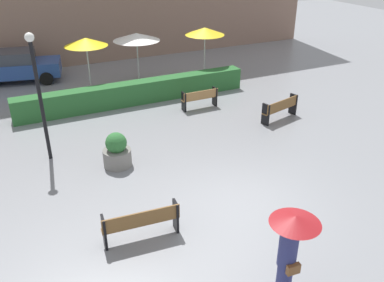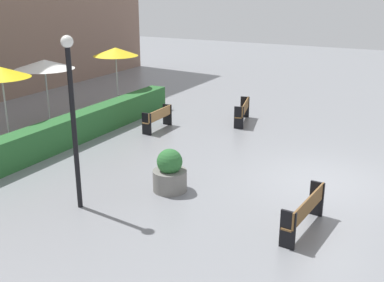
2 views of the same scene
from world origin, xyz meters
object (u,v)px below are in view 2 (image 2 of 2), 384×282
(patio_umbrella_white, at_px, (44,64))
(bench_far_right, at_px, (243,110))
(bench_back_row, at_px, (158,117))
(patio_umbrella_yellow, at_px, (1,72))
(bench_near_left, at_px, (305,210))
(planter_pot, at_px, (170,173))
(lamp_post, at_px, (72,107))
(patio_umbrella_yellow_far, at_px, (116,52))

(patio_umbrella_white, bearing_deg, bench_far_right, -61.53)
(bench_back_row, height_order, patio_umbrella_yellow, patio_umbrella_yellow)
(bench_back_row, bearing_deg, bench_near_left, -126.27)
(bench_back_row, distance_m, bench_near_left, 8.57)
(bench_back_row, bearing_deg, patio_umbrella_yellow, 135.95)
(bench_near_left, bearing_deg, planter_pot, 82.31)
(bench_back_row, height_order, planter_pot, planter_pot)
(bench_back_row, relative_size, patio_umbrella_yellow, 0.61)
(bench_far_right, bearing_deg, lamp_post, 175.38)
(bench_back_row, relative_size, patio_umbrella_yellow_far, 0.60)
(bench_far_right, relative_size, patio_umbrella_white, 0.74)
(lamp_post, bearing_deg, bench_back_row, 15.07)
(bench_back_row, distance_m, patio_umbrella_white, 4.78)
(patio_umbrella_yellow, bearing_deg, planter_pot, -96.60)
(patio_umbrella_yellow, distance_m, patio_umbrella_yellow_far, 5.67)
(patio_umbrella_yellow, height_order, patio_umbrella_white, patio_umbrella_yellow)
(bench_back_row, distance_m, lamp_post, 6.98)
(planter_pot, distance_m, patio_umbrella_yellow_far, 9.30)
(planter_pot, xyz_separation_m, patio_umbrella_yellow_far, (6.44, 6.41, 1.99))
(patio_umbrella_yellow, bearing_deg, bench_back_row, -44.05)
(bench_far_right, relative_size, planter_pot, 1.61)
(bench_near_left, bearing_deg, lamp_post, 104.94)
(bench_near_left, xyz_separation_m, patio_umbrella_yellow_far, (6.94, 10.13, 1.97))
(planter_pot, height_order, patio_umbrella_yellow, patio_umbrella_yellow)
(patio_umbrella_yellow_far, bearing_deg, bench_far_right, -85.07)
(bench_far_right, relative_size, patio_umbrella_yellow_far, 0.69)
(patio_umbrella_white, bearing_deg, planter_pot, -114.06)
(patio_umbrella_white, relative_size, patio_umbrella_yellow_far, 0.94)
(bench_far_right, distance_m, planter_pot, 6.97)
(bench_near_left, relative_size, lamp_post, 0.46)
(bench_back_row, xyz_separation_m, bench_far_right, (2.36, -2.45, 0.03))
(bench_back_row, height_order, bench_near_left, bench_near_left)
(lamp_post, relative_size, patio_umbrella_white, 1.66)
(bench_back_row, distance_m, bench_far_right, 3.40)
(bench_back_row, distance_m, patio_umbrella_yellow, 5.61)
(bench_near_left, distance_m, patio_umbrella_white, 11.91)
(bench_far_right, relative_size, lamp_post, 0.45)
(bench_far_right, xyz_separation_m, patio_umbrella_yellow_far, (-0.49, 5.67, 1.97))
(bench_far_right, xyz_separation_m, patio_umbrella_yellow, (-6.14, 6.10, 1.94))
(bench_near_left, xyz_separation_m, patio_umbrella_yellow, (1.29, 10.56, 1.94))
(planter_pot, height_order, patio_umbrella_white, patio_umbrella_white)
(bench_near_left, height_order, patio_umbrella_yellow_far, patio_umbrella_yellow_far)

